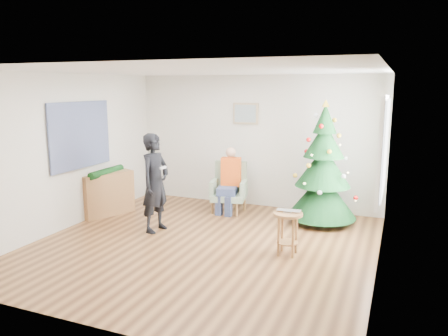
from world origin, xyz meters
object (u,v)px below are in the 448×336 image
at_px(armchair, 229,194).
at_px(console, 108,194).
at_px(stool, 288,233).
at_px(standing_man, 155,183).
at_px(christmas_tree, 323,169).

relative_size(armchair, console, 0.95).
relative_size(stool, armchair, 0.66).
bearing_deg(console, armchair, 49.54).
bearing_deg(armchair, standing_man, -126.87).
bearing_deg(christmas_tree, armchair, 178.58).
bearing_deg(console, stool, 11.23).
relative_size(stool, console, 0.63).
xyz_separation_m(stool, standing_man, (-2.29, 0.22, 0.50)).
distance_m(christmas_tree, standing_man, 2.89).
distance_m(christmas_tree, armchair, 1.88).
relative_size(standing_man, console, 1.64).
height_order(christmas_tree, armchair, christmas_tree).
bearing_deg(stool, console, 169.47).
height_order(christmas_tree, stool, christmas_tree).
distance_m(armchair, standing_man, 1.74).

